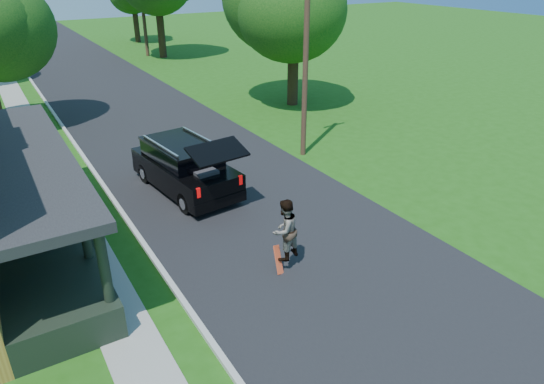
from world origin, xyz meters
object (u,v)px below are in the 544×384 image
skateboarder (285,230)px  tree_right_near (293,0)px  utility_pole_near (306,46)px  black_suv (185,167)px

skateboarder → tree_right_near: (9.66, 14.35, 4.65)m
tree_right_near → utility_pole_near: (-4.16, -7.28, -1.16)m
tree_right_near → utility_pole_near: size_ratio=1.00×
skateboarder → utility_pole_near: size_ratio=0.19×
skateboarder → tree_right_near: size_ratio=0.19×
black_suv → skateboarder: bearing=-92.9°
skateboarder → black_suv: bearing=-102.4°
tree_right_near → utility_pole_near: tree_right_near is taller
black_suv → utility_pole_near: size_ratio=0.60×
black_suv → utility_pole_near: bearing=1.3°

